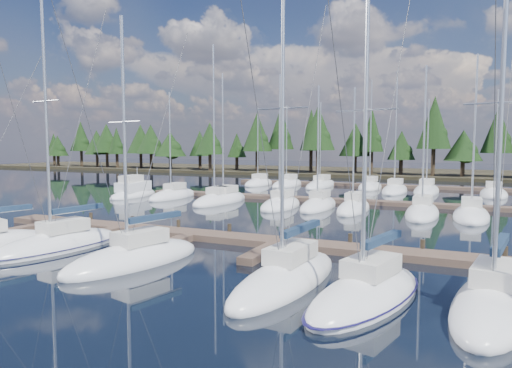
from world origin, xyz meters
The scene contains 12 objects.
ground centered at (0.00, 30.00, 0.00)m, with size 260.00×260.00×0.00m, color black.
far_shore centered at (0.00, 90.00, 0.30)m, with size 220.00×30.00×0.60m, color black.
main_dock centered at (0.00, 17.36, 0.20)m, with size 44.00×6.13×0.90m.
back_docks centered at (0.00, 49.58, 0.20)m, with size 50.00×21.80×0.40m.
front_sailboat_1 centered at (-11.44, 11.75, 0.30)m, with size 4.01×8.91×15.49m.
front_sailboat_2 centered at (-5.30, 11.04, 0.29)m, with size 4.57×8.64×13.11m.
front_sailboat_3 centered at (3.04, 10.97, 0.29)m, with size 3.33×9.26×13.79m.
front_sailboat_4 centered at (6.63, 10.25, 0.28)m, with size 4.77×8.68×13.37m.
front_sailboat_5 centered at (11.06, 11.09, 0.29)m, with size 3.98×8.78×13.68m.
back_sailboat_rows centered at (-0.05, 44.88, 0.26)m, with size 42.29×32.72×16.97m.
motor_yacht_left centered at (-25.48, 35.48, 0.46)m, with size 3.49×8.52×4.14m.
tree_line centered at (-0.90, 80.09, 7.37)m, with size 185.71×11.62×14.08m.
Camera 1 is at (9.84, -7.27, 6.08)m, focal length 32.00 mm.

